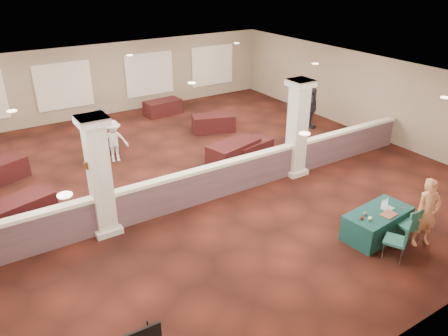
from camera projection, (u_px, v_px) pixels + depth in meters
ground at (195, 178)px, 14.45m from camera, size 16.00×16.00×0.00m
wall_back at (108, 79)px, 19.85m from camera, size 16.00×0.04×3.20m
wall_front at (413, 270)px, 7.67m from camera, size 16.00×0.04×3.20m
wall_right at (367, 94)px, 17.63m from camera, size 0.04×16.00×3.20m
ceiling at (192, 82)px, 13.07m from camera, size 16.00×16.00×0.02m
partition_wall at (218, 180)px, 13.06m from camera, size 15.60×0.28×1.10m
column_left at (99, 176)px, 10.91m from camera, size 0.72×0.72×3.20m
column_right at (297, 128)px, 14.05m from camera, size 0.72×0.72×3.20m
sconce_left at (86, 165)px, 10.61m from camera, size 0.12×0.12×0.18m
sconce_right at (109, 160)px, 10.88m from camera, size 0.12×0.12×0.18m
near_table at (377, 223)px, 11.29m from camera, size 1.94×1.10×0.71m
conf_chair_main at (412, 223)px, 10.85m from camera, size 0.57×0.58×1.02m
conf_chair_side at (400, 238)px, 10.29m from camera, size 0.67×0.67×1.00m
woman at (427, 213)px, 10.72m from camera, size 0.76×0.62×1.81m
far_table_front_left at (23, 209)px, 12.01m from camera, size 1.80×1.25×0.66m
far_table_front_center at (234, 153)px, 15.35m from camera, size 2.09×1.40×0.77m
far_table_front_right at (251, 150)px, 15.75m from camera, size 1.73×1.11×0.65m
far_table_back_center at (163, 108)px, 20.18m from camera, size 1.74×0.98×0.68m
far_table_back_right at (213, 123)px, 18.25m from camera, size 1.91×1.37×0.70m
attendee_b at (114, 141)px, 15.33m from camera, size 1.04×0.62×1.53m
attendee_c at (312, 108)px, 18.36m from camera, size 1.12×0.99×1.74m
attendee_d at (102, 132)px, 15.83m from camera, size 0.97×0.85×1.73m
laptop_base at (388, 208)px, 11.26m from camera, size 0.34×0.26×0.02m
laptop_screen at (384, 203)px, 11.29m from camera, size 0.32×0.04×0.21m
screen_glow at (385, 203)px, 11.29m from camera, size 0.29×0.03×0.19m
knitting at (389, 214)px, 10.98m from camera, size 0.42×0.33×0.03m
yarn_cream at (370, 218)px, 10.75m from camera, size 0.11×0.11×0.11m
yarn_red at (362, 218)px, 10.77m from camera, size 0.10×0.10×0.10m
yarn_grey at (365, 214)px, 10.95m from camera, size 0.10×0.10×0.10m
scissors at (403, 208)px, 11.29m from camera, size 0.12×0.04×0.01m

